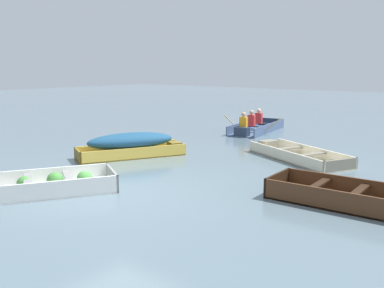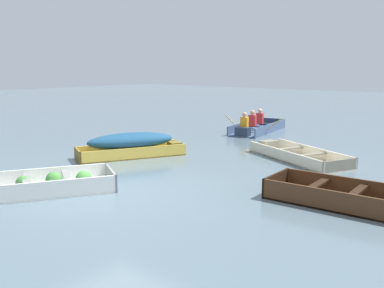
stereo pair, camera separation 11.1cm
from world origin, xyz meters
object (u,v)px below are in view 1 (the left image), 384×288
(dinghy_white_foreground, at_px, (46,185))
(skiff_yellow_near_moored, at_px, (132,143))
(rowboat_slate_blue_with_crew, at_px, (255,127))
(skiff_dark_varnish_far_moored, at_px, (345,197))
(skiff_cream_mid_moored, at_px, (295,155))

(dinghy_white_foreground, relative_size, skiff_yellow_near_moored, 0.93)
(skiff_yellow_near_moored, relative_size, rowboat_slate_blue_with_crew, 0.90)
(dinghy_white_foreground, bearing_deg, skiff_dark_varnish_far_moored, 31.38)
(skiff_yellow_near_moored, bearing_deg, skiff_dark_varnish_far_moored, -3.96)
(skiff_dark_varnish_far_moored, distance_m, rowboat_slate_blue_with_crew, 9.19)
(rowboat_slate_blue_with_crew, bearing_deg, skiff_dark_varnish_far_moored, -48.32)
(dinghy_white_foreground, xyz_separation_m, skiff_yellow_near_moored, (-1.22, 3.63, 0.25))
(skiff_cream_mid_moored, bearing_deg, dinghy_white_foreground, -112.35)
(skiff_dark_varnish_far_moored, xyz_separation_m, rowboat_slate_blue_with_crew, (-6.11, 6.86, 0.06))
(dinghy_white_foreground, height_order, skiff_cream_mid_moored, dinghy_white_foreground)
(dinghy_white_foreground, distance_m, skiff_dark_varnish_far_moored, 6.11)
(skiff_yellow_near_moored, distance_m, skiff_dark_varnish_far_moored, 6.46)
(skiff_cream_mid_moored, distance_m, skiff_dark_varnish_far_moored, 4.12)
(skiff_yellow_near_moored, height_order, rowboat_slate_blue_with_crew, rowboat_slate_blue_with_crew)
(dinghy_white_foreground, xyz_separation_m, skiff_cream_mid_moored, (2.63, 6.39, -0.04))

